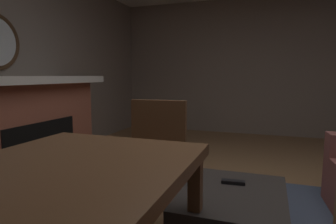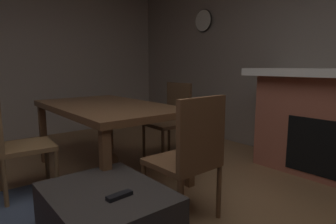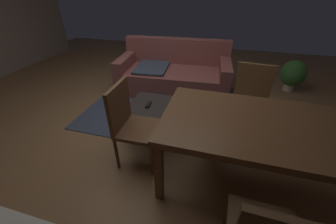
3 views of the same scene
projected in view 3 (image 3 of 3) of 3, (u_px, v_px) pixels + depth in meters
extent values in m
plane|color=olive|center=(142.00, 123.00, 3.01)|extent=(8.76, 8.76, 0.00)
cube|color=#3D475B|center=(171.00, 106.00, 3.38)|extent=(2.60, 2.00, 0.01)
cube|color=#8C4C47|center=(174.00, 80.00, 3.80)|extent=(2.05, 1.12, 0.42)
cube|color=#8C4C47|center=(177.00, 51.00, 3.87)|extent=(1.99, 0.35, 0.46)
cube|color=#8C4C47|center=(225.00, 67.00, 3.48)|extent=(0.26, 0.97, 0.20)
cube|color=#8C4C47|center=(126.00, 61.00, 3.78)|extent=(0.26, 0.97, 0.20)
cube|color=#3D475B|center=(153.00, 66.00, 3.73)|extent=(0.63, 0.87, 0.03)
cube|color=#2D2826|center=(159.00, 118.00, 2.79)|extent=(0.81, 0.66, 0.37)
cube|color=black|center=(149.00, 105.00, 2.70)|extent=(0.06, 0.16, 0.02)
cube|color=brown|center=(261.00, 126.00, 1.76)|extent=(1.73, 0.98, 0.06)
cube|color=brown|center=(180.00, 119.00, 2.49)|extent=(0.07, 0.07, 0.68)
cube|color=brown|center=(329.00, 143.00, 2.13)|extent=(0.07, 0.07, 0.68)
cube|color=brown|center=(159.00, 173.00, 1.80)|extent=(0.07, 0.07, 0.68)
cylinder|color=#513823|center=(226.00, 215.00, 1.61)|extent=(0.04, 0.04, 0.41)
cube|color=brown|center=(139.00, 129.00, 2.18)|extent=(0.45, 0.45, 0.04)
cube|color=brown|center=(119.00, 106.00, 2.08)|extent=(0.05, 0.44, 0.48)
cylinder|color=brown|center=(162.00, 137.00, 2.42)|extent=(0.04, 0.04, 0.41)
cylinder|color=brown|center=(152.00, 161.00, 2.10)|extent=(0.04, 0.04, 0.41)
cylinder|color=brown|center=(131.00, 131.00, 2.50)|extent=(0.04, 0.04, 0.41)
cylinder|color=brown|center=(117.00, 154.00, 2.18)|extent=(0.04, 0.04, 0.41)
cube|color=brown|center=(249.00, 107.00, 2.55)|extent=(0.47, 0.47, 0.04)
cube|color=brown|center=(254.00, 82.00, 2.57)|extent=(0.44, 0.07, 0.48)
cylinder|color=brown|center=(262.00, 134.00, 2.46)|extent=(0.04, 0.04, 0.41)
cylinder|color=brown|center=(228.00, 127.00, 2.57)|extent=(0.04, 0.04, 0.41)
cylinder|color=brown|center=(261.00, 117.00, 2.78)|extent=(0.04, 0.04, 0.41)
cylinder|color=brown|center=(231.00, 111.00, 2.89)|extent=(0.04, 0.04, 0.41)
cylinder|color=beige|center=(289.00, 86.00, 3.87)|extent=(0.18, 0.18, 0.17)
ellipsoid|color=#387233|center=(293.00, 73.00, 3.73)|extent=(0.44, 0.44, 0.48)
ellipsoid|color=#8C6B4C|center=(208.00, 141.00, 2.44)|extent=(0.40, 0.52, 0.19)
sphere|color=#8C6B4C|center=(217.00, 147.00, 2.20)|extent=(0.14, 0.14, 0.14)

